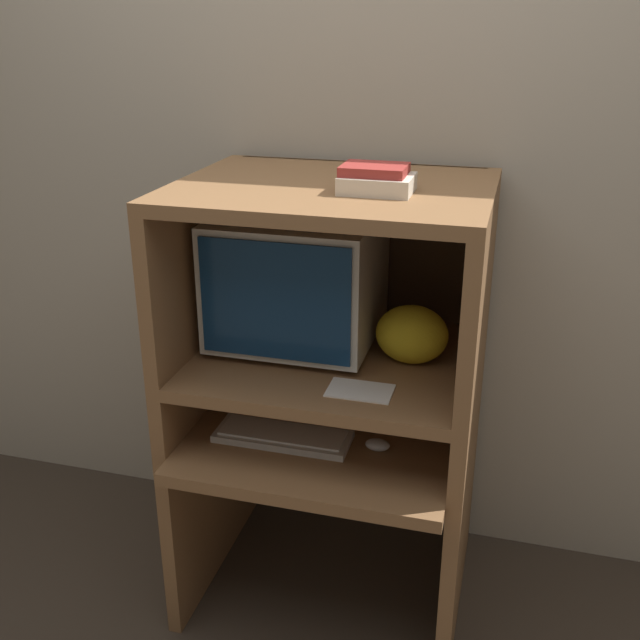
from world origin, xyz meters
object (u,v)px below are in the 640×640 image
at_px(crt_monitor, 298,277).
at_px(book_stack, 376,179).
at_px(keyboard, 283,436).
at_px(mouse, 378,445).
at_px(snack_bag, 412,334).

bearing_deg(crt_monitor, book_stack, -28.74).
relative_size(crt_monitor, keyboard, 1.18).
bearing_deg(keyboard, crt_monitor, 94.65).
relative_size(crt_monitor, book_stack, 2.52).
relative_size(mouse, book_stack, 0.38).
relative_size(crt_monitor, snack_bag, 2.24).
xyz_separation_m(keyboard, mouse, (0.27, 0.02, 0.00)).
bearing_deg(keyboard, snack_bag, 26.21).
distance_m(mouse, book_stack, 0.72).
bearing_deg(snack_bag, crt_monitor, 170.29).
height_order(crt_monitor, book_stack, book_stack).
bearing_deg(book_stack, crt_monitor, 151.26).
bearing_deg(keyboard, book_stack, 20.13).
relative_size(snack_bag, book_stack, 1.12).
distance_m(crt_monitor, keyboard, 0.45).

